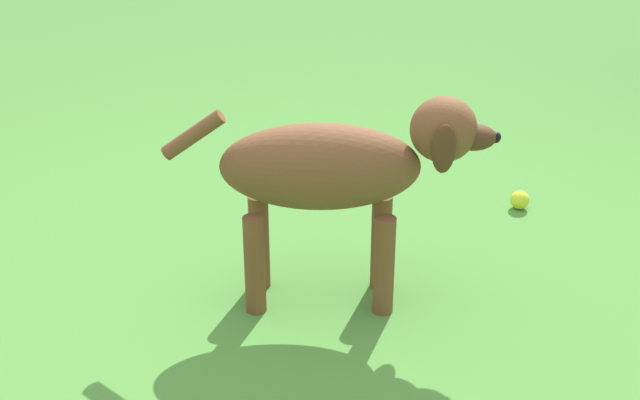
# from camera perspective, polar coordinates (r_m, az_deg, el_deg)

# --- Properties ---
(ground) EXTENTS (14.00, 14.00, 0.00)m
(ground) POSITION_cam_1_polar(r_m,az_deg,el_deg) (2.34, -4.40, -7.57)
(ground) COLOR #478438
(dog) EXTENTS (0.65, 0.68, 0.60)m
(dog) POSITION_cam_1_polar(r_m,az_deg,el_deg) (2.20, 1.36, 2.07)
(dog) COLOR brown
(dog) RESTS_ON ground
(tennis_ball_0) EXTENTS (0.07, 0.07, 0.07)m
(tennis_ball_0) POSITION_cam_1_polar(r_m,az_deg,el_deg) (2.97, 13.61, 0.01)
(tennis_ball_0) COLOR #C5D82E
(tennis_ball_0) RESTS_ON ground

